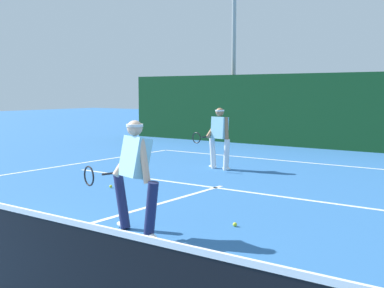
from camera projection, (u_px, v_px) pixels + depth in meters
court_line_baseline_far at (304, 162)px, 14.54m from camera, size 10.31×0.10×0.01m
court_line_service at (215, 188)px, 10.74m from camera, size 8.41×0.10×0.01m
court_line_centre at (119, 215)px, 8.35m from camera, size 0.10×6.40×0.01m
player_near at (134, 172)px, 7.21m from camera, size 1.12×0.84×1.67m
player_far at (219, 136)px, 13.19m from camera, size 0.89×0.87×1.64m
tennis_ball at (111, 186)px, 10.73m from camera, size 0.07×0.07×0.07m
tennis_ball_extra at (235, 224)px, 7.67m from camera, size 0.07×0.07×0.07m
back_fence_windscreen at (347, 112)px, 17.33m from camera, size 19.22×0.12×2.71m
light_pole at (234, 18)px, 20.88m from camera, size 0.55×0.44×8.49m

